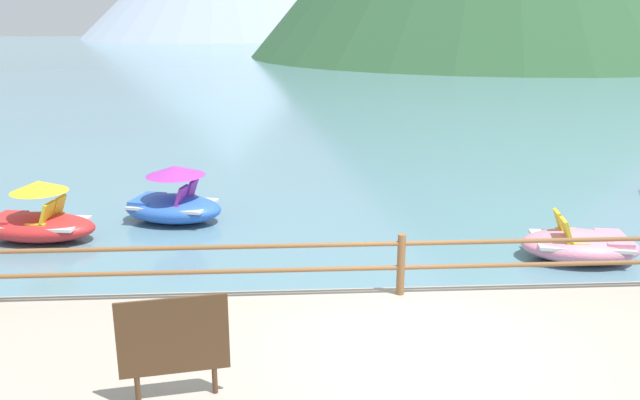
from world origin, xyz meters
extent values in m
plane|color=slate|center=(0.00, 40.00, 0.00)|extent=(200.00, 200.00, 0.00)
cylinder|color=brown|center=(0.00, 1.55, 0.88)|extent=(0.12, 0.12, 0.95)
cylinder|color=brown|center=(0.00, 1.55, 1.21)|extent=(23.80, 0.07, 0.07)
cylinder|color=brown|center=(0.00, 1.55, 0.83)|extent=(23.80, 0.07, 0.07)
cube|color=silver|center=(-2.93, -1.01, 1.15)|extent=(1.09, 0.22, 0.80)
cube|color=#4C331E|center=(-2.92, -1.02, 1.15)|extent=(1.17, 0.22, 0.88)
cylinder|color=#4C331E|center=(-3.33, -1.07, 0.57)|extent=(0.06, 0.06, 0.35)
cylinder|color=#4C331E|center=(-2.52, -0.94, 0.57)|extent=(0.06, 0.06, 0.35)
ellipsoid|color=blue|center=(-4.19, 6.60, 0.30)|extent=(2.51, 1.92, 0.59)
cube|color=silver|center=(-4.19, 6.60, 0.40)|extent=(1.97, 1.55, 0.06)
cube|color=purple|center=(-3.95, 6.82, 0.47)|extent=(0.50, 0.50, 0.08)
cube|color=purple|center=(-3.78, 6.77, 0.69)|extent=(0.31, 0.44, 0.43)
cube|color=purple|center=(-4.10, 6.29, 0.47)|extent=(0.50, 0.50, 0.08)
cube|color=purple|center=(-3.93, 6.24, 0.69)|extent=(0.31, 0.44, 0.43)
cube|color=blue|center=(-4.77, 6.77, 0.46)|extent=(0.73, 1.05, 0.12)
cone|color=purple|center=(-4.08, 6.57, 1.17)|extent=(1.60, 1.60, 0.22)
ellipsoid|color=pink|center=(3.81, 3.77, 0.27)|extent=(2.35, 1.68, 0.55)
cube|color=silver|center=(3.81, 3.77, 0.37)|extent=(1.84, 1.36, 0.06)
cube|color=yellow|center=(3.61, 3.54, 0.44)|extent=(0.46, 0.46, 0.08)
cube|color=yellow|center=(3.43, 3.57, 0.66)|extent=(0.27, 0.43, 0.43)
cube|color=yellow|center=(3.70, 4.06, 0.44)|extent=(0.46, 0.46, 0.08)
cube|color=yellow|center=(3.52, 4.09, 0.66)|extent=(0.27, 0.43, 0.43)
cube|color=pink|center=(4.39, 3.67, 0.43)|extent=(0.63, 1.00, 0.12)
ellipsoid|color=red|center=(-6.74, 5.50, 0.28)|extent=(2.54, 1.54, 0.56)
cube|color=silver|center=(-6.74, 5.50, 0.37)|extent=(1.99, 1.25, 0.06)
cube|color=yellow|center=(-6.52, 5.70, 0.44)|extent=(0.46, 0.46, 0.08)
cube|color=yellow|center=(-6.35, 5.68, 0.66)|extent=(0.27, 0.43, 0.43)
cube|color=yellow|center=(-6.60, 5.24, 0.44)|extent=(0.46, 0.46, 0.08)
cube|color=yellow|center=(-6.42, 5.21, 0.66)|extent=(0.27, 0.43, 0.43)
cube|color=red|center=(-7.38, 5.60, 0.43)|extent=(0.65, 0.90, 0.12)
cone|color=yellow|center=(-6.62, 5.48, 1.14)|extent=(1.28, 1.28, 0.22)
camera|label=1|loc=(-1.73, -7.29, 4.44)|focal=36.19mm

